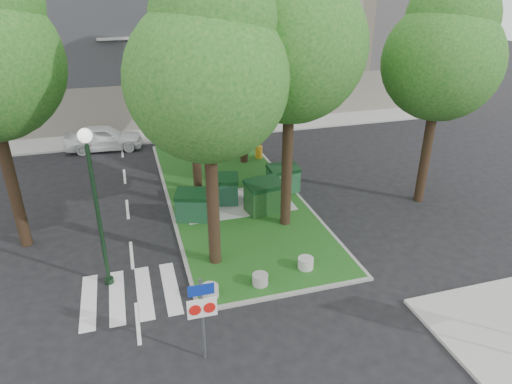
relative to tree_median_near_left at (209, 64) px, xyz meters
name	(u,v)px	position (x,y,z in m)	size (l,w,h in m)	color
ground	(275,297)	(1.41, -2.56, -7.32)	(120.00, 120.00, 0.00)	black
median_island	(232,195)	(1.91, 5.44, -7.26)	(6.00, 16.00, 0.12)	#184E16
median_kerb	(232,195)	(1.91, 5.44, -7.27)	(6.30, 16.30, 0.10)	gray
sidewalk_corner	(512,326)	(7.91, -6.06, -7.26)	(5.00, 4.00, 0.12)	#999993
building_sidewalk	(189,132)	(1.41, 15.94, -7.26)	(42.00, 3.00, 0.12)	#999993
zebra_crossing	(158,290)	(-2.34, -1.06, -7.31)	(5.00, 3.00, 0.01)	silver
apartment_building	(166,2)	(1.41, 23.44, 0.68)	(41.00, 12.00, 16.00)	#C6B895
tree_median_near_left	(209,64)	(0.00, 0.00, 0.00)	(5.20, 5.20, 10.53)	black
tree_median_near_right	(293,31)	(3.50, 2.00, 0.67)	(5.60, 5.60, 11.46)	black
tree_median_mid	(192,47)	(0.50, 6.50, -0.34)	(4.80, 4.80, 9.99)	black
tree_median_far	(244,8)	(3.70, 9.50, 1.00)	(5.80, 5.80, 11.93)	black
tree_street_right	(444,50)	(10.50, 2.50, -0.33)	(5.00, 5.00, 10.06)	black
dumpster_a	(193,205)	(-0.32, 3.48, -6.56)	(1.68, 1.41, 1.33)	#0F371E
dumpster_b	(223,190)	(1.28, 4.66, -6.54)	(1.68, 1.36, 1.38)	#113B25
dumpster_c	(264,196)	(2.88, 3.28, -6.47)	(1.79, 1.39, 1.51)	#0F340F
dumpster_d	(283,179)	(4.41, 5.05, -6.54)	(1.57, 1.17, 1.37)	#164725
bollard_left	(210,291)	(-0.69, -2.06, -6.99)	(0.58, 0.58, 0.41)	#9D9C97
bollard_right	(306,263)	(2.98, -1.44, -6.99)	(0.57, 0.57, 0.41)	#A8A8A3
bollard_mid	(260,279)	(1.10, -1.90, -7.00)	(0.55, 0.55, 0.39)	gray
litter_bin	(259,152)	(4.60, 9.80, -6.84)	(0.41, 0.41, 0.72)	orange
street_lamp	(94,192)	(-3.92, -0.18, -3.76)	(0.45, 0.45, 5.65)	black
traffic_sign_pole	(202,309)	(-1.34, -4.56, -5.59)	(0.81, 0.09, 2.69)	slate
car_white	(104,138)	(-4.08, 14.14, -6.53)	(1.85, 4.61, 1.57)	white
car_silver	(234,116)	(4.91, 16.94, -6.65)	(1.42, 4.06, 1.34)	#A0A5A8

